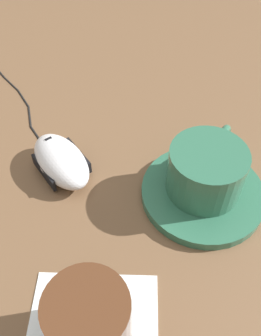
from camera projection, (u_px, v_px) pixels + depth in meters
name	position (u px, v px, depth m)	size (l,w,h in m)	color
ground_plane	(87.00, 237.00, 0.43)	(3.00, 3.00, 0.00)	brown
saucer	(202.00, 193.00, 0.46)	(0.15, 0.15, 0.01)	#2D664C
coffee_cup	(207.00, 170.00, 0.44)	(0.12, 0.09, 0.06)	#2D664C
computer_mouse	(61.00, 161.00, 0.48)	(0.10, 0.12, 0.04)	silver
napkin_under_glass	(92.00, 336.00, 0.36)	(0.13, 0.13, 0.00)	white
drinking_glass	(89.00, 323.00, 0.32)	(0.07, 0.07, 0.08)	#4C2814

